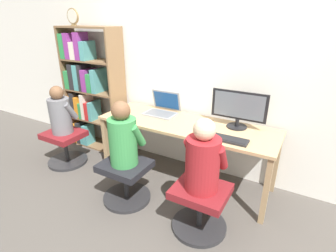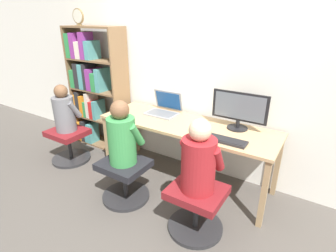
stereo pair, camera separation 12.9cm
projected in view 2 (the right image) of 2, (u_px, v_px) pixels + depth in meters
ground_plane at (170, 194)px, 2.86m from camera, size 14.00×14.00×0.00m
wall_back at (205, 64)px, 2.91m from camera, size 10.00×0.05×2.60m
desk at (186, 129)px, 2.86m from camera, size 1.96×0.64×0.72m
desktop_monitor at (239, 110)px, 2.63m from camera, size 0.57×0.21×0.39m
laptop at (164, 109)px, 3.10m from camera, size 0.37×0.31×0.26m
keyboard at (225, 140)px, 2.42m from camera, size 0.40×0.14×0.03m
computer_mouse_by_keyboard at (200, 134)px, 2.55m from camera, size 0.07×0.11×0.03m
office_chair_left at (196, 207)px, 2.30m from camera, size 0.50×0.50×0.43m
office_chair_right at (125, 178)px, 2.72m from camera, size 0.50×0.50×0.43m
person_at_monitor at (199, 160)px, 2.13m from camera, size 0.35×0.31×0.64m
person_at_laptop at (122, 136)px, 2.54m from camera, size 0.34×0.31×0.65m
bookshelf at (91, 88)px, 3.69m from camera, size 0.87×0.32×1.68m
desk_clock at (78, 17)px, 3.28m from camera, size 0.19×0.03×0.21m
office_chair_side at (69, 143)px, 3.45m from camera, size 0.50×0.50×0.43m
person_near_shelf at (64, 111)px, 3.28m from camera, size 0.31×0.29×0.60m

